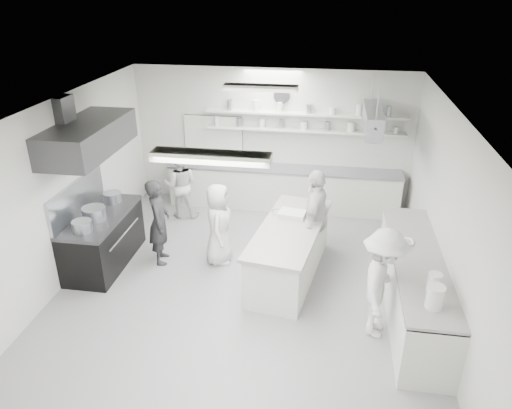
# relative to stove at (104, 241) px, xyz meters

# --- Properties ---
(floor) EXTENTS (6.00, 7.00, 0.02)m
(floor) POSITION_rel_stove_xyz_m (2.60, -0.40, -0.46)
(floor) COLOR #95949A
(floor) RESTS_ON ground
(ceiling) EXTENTS (6.00, 7.00, 0.02)m
(ceiling) POSITION_rel_stove_xyz_m (2.60, -0.40, 2.56)
(ceiling) COLOR white
(ceiling) RESTS_ON wall_back
(wall_back) EXTENTS (6.00, 0.04, 3.00)m
(wall_back) POSITION_rel_stove_xyz_m (2.60, 3.10, 1.05)
(wall_back) COLOR silver
(wall_back) RESTS_ON floor
(wall_front) EXTENTS (6.00, 0.04, 3.00)m
(wall_front) POSITION_rel_stove_xyz_m (2.60, -3.90, 1.05)
(wall_front) COLOR silver
(wall_front) RESTS_ON floor
(wall_left) EXTENTS (0.04, 7.00, 3.00)m
(wall_left) POSITION_rel_stove_xyz_m (-0.40, -0.40, 1.05)
(wall_left) COLOR silver
(wall_left) RESTS_ON floor
(wall_right) EXTENTS (0.04, 7.00, 3.00)m
(wall_right) POSITION_rel_stove_xyz_m (5.60, -0.40, 1.05)
(wall_right) COLOR silver
(wall_right) RESTS_ON floor
(stove) EXTENTS (0.80, 1.80, 0.90)m
(stove) POSITION_rel_stove_xyz_m (0.00, 0.00, 0.00)
(stove) COLOR black
(stove) RESTS_ON floor
(exhaust_hood) EXTENTS (0.85, 2.00, 0.50)m
(exhaust_hood) POSITION_rel_stove_xyz_m (0.00, -0.00, 1.90)
(exhaust_hood) COLOR #3A3A3D
(exhaust_hood) RESTS_ON wall_left
(back_counter) EXTENTS (5.00, 0.60, 0.92)m
(back_counter) POSITION_rel_stove_xyz_m (2.90, 2.80, 0.01)
(back_counter) COLOR silver
(back_counter) RESTS_ON floor
(shelf_lower) EXTENTS (4.20, 0.26, 0.04)m
(shelf_lower) POSITION_rel_stove_xyz_m (3.30, 2.97, 1.30)
(shelf_lower) COLOR silver
(shelf_lower) RESTS_ON wall_back
(shelf_upper) EXTENTS (4.20, 0.26, 0.04)m
(shelf_upper) POSITION_rel_stove_xyz_m (3.30, 2.97, 1.65)
(shelf_upper) COLOR silver
(shelf_upper) RESTS_ON wall_back
(pass_through_window) EXTENTS (1.30, 0.04, 1.00)m
(pass_through_window) POSITION_rel_stove_xyz_m (1.30, 3.08, 1.00)
(pass_through_window) COLOR black
(pass_through_window) RESTS_ON wall_back
(wall_clock) EXTENTS (0.32, 0.05, 0.32)m
(wall_clock) POSITION_rel_stove_xyz_m (2.80, 3.06, 2.00)
(wall_clock) COLOR silver
(wall_clock) RESTS_ON wall_back
(right_counter) EXTENTS (0.74, 3.30, 0.94)m
(right_counter) POSITION_rel_stove_xyz_m (5.25, -0.60, 0.02)
(right_counter) COLOR silver
(right_counter) RESTS_ON floor
(pot_rack) EXTENTS (0.30, 1.60, 0.40)m
(pot_rack) POSITION_rel_stove_xyz_m (4.60, 2.00, 1.85)
(pot_rack) COLOR #979DA5
(pot_rack) RESTS_ON ceiling
(light_fixture_front) EXTENTS (1.30, 0.25, 0.10)m
(light_fixture_front) POSITION_rel_stove_xyz_m (2.60, -2.20, 2.49)
(light_fixture_front) COLOR silver
(light_fixture_front) RESTS_ON ceiling
(light_fixture_rear) EXTENTS (1.30, 0.25, 0.10)m
(light_fixture_rear) POSITION_rel_stove_xyz_m (2.60, 1.40, 2.49)
(light_fixture_rear) COLOR silver
(light_fixture_rear) RESTS_ON ceiling
(prep_island) EXTENTS (1.24, 2.48, 0.87)m
(prep_island) POSITION_rel_stove_xyz_m (3.29, 0.13, -0.01)
(prep_island) COLOR silver
(prep_island) RESTS_ON floor
(stove_pot) EXTENTS (0.39, 0.39, 0.27)m
(stove_pot) POSITION_rel_stove_xyz_m (0.00, -0.17, 0.59)
(stove_pot) COLOR #979DA5
(stove_pot) RESTS_ON stove
(cook_stove) EXTENTS (0.50, 0.65, 1.58)m
(cook_stove) POSITION_rel_stove_xyz_m (0.98, 0.22, 0.34)
(cook_stove) COLOR #242426
(cook_stove) RESTS_ON floor
(cook_back) EXTENTS (0.78, 0.65, 1.45)m
(cook_back) POSITION_rel_stove_xyz_m (0.81, 2.04, 0.28)
(cook_back) COLOR silver
(cook_back) RESTS_ON floor
(cook_island_left) EXTENTS (0.55, 0.78, 1.50)m
(cook_island_left) POSITION_rel_stove_xyz_m (2.01, 0.38, 0.30)
(cook_island_left) COLOR silver
(cook_island_left) RESTS_ON floor
(cook_island_right) EXTENTS (0.64, 1.11, 1.78)m
(cook_island_right) POSITION_rel_stove_xyz_m (3.69, 0.60, 0.44)
(cook_island_right) COLOR silver
(cook_island_right) RESTS_ON floor
(cook_right) EXTENTS (0.82, 1.18, 1.67)m
(cook_right) POSITION_rel_stove_xyz_m (4.69, -1.17, 0.38)
(cook_right) COLOR silver
(cook_right) RESTS_ON floor
(bowl_island_a) EXTENTS (0.33, 0.33, 0.06)m
(bowl_island_a) POSITION_rel_stove_xyz_m (3.05, 0.67, 0.45)
(bowl_island_a) COLOR #979DA5
(bowl_island_a) RESTS_ON prep_island
(bowl_island_b) EXTENTS (0.20, 0.20, 0.06)m
(bowl_island_b) POSITION_rel_stove_xyz_m (3.13, 0.56, 0.45)
(bowl_island_b) COLOR silver
(bowl_island_b) RESTS_ON prep_island
(bowl_right) EXTENTS (0.27, 0.27, 0.06)m
(bowl_right) POSITION_rel_stove_xyz_m (5.09, -0.19, 0.52)
(bowl_right) COLOR silver
(bowl_right) RESTS_ON right_counter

